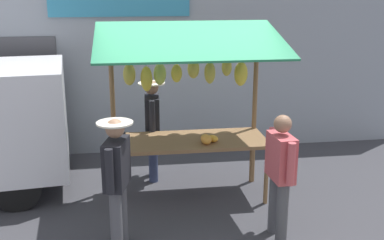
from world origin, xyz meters
The scene contains 6 objects.
ground_plane centered at (0.00, 0.00, 0.00)m, with size 40.00×40.00×0.00m, color #38383D.
street_backdrop centered at (0.07, -2.20, 1.70)m, with size 9.00×0.30×3.40m.
market_stall centered at (0.00, -0.07, 1.58)m, with size 2.50×1.46×2.50m.
vendor_with_sunhat centered at (0.48, -0.75, 0.94)m, with size 0.41×0.69×1.60m.
shopper_with_ponytail centered at (-0.92, 1.30, 0.89)m, with size 0.25×0.67×1.56m.
shopper_in_grey_tee centered at (1.00, 1.28, 0.92)m, with size 0.41×0.66×1.58m.
Camera 1 is at (0.86, 6.32, 2.99)m, focal length 44.14 mm.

